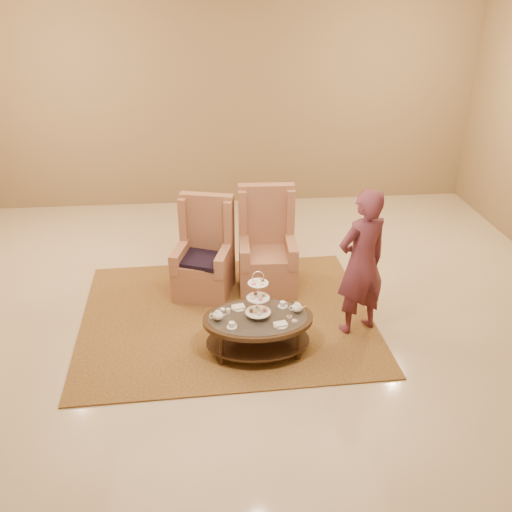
{
  "coord_description": "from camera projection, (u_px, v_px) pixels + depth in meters",
  "views": [
    {
      "loc": [
        -0.42,
        -5.21,
        3.48
      ],
      "look_at": [
        0.09,
        0.2,
        0.8
      ],
      "focal_mm": 40.0,
      "sensor_mm": 36.0,
      "label": 1
    }
  ],
  "objects": [
    {
      "name": "person",
      "position": [
        362.0,
        263.0,
        5.88
      ],
      "size": [
        0.69,
        0.58,
        1.62
      ],
      "rotation": [
        0.0,
        0.0,
        3.53
      ],
      "color": "#5C2733",
      "rests_on": "ground"
    },
    {
      "name": "tea_table",
      "position": [
        258.0,
        323.0,
        5.73
      ],
      "size": [
        1.12,
        0.78,
        0.93
      ],
      "rotation": [
        0.0,
        0.0,
        0.01
      ],
      "color": "black",
      "rests_on": "ground"
    },
    {
      "name": "ground",
      "position": [
        250.0,
        330.0,
        6.23
      ],
      "size": [
        8.0,
        8.0,
        0.0
      ],
      "primitive_type": "plane",
      "color": "beige",
      "rests_on": "ground"
    },
    {
      "name": "armchair_left",
      "position": [
        205.0,
        261.0,
        6.84
      ],
      "size": [
        0.79,
        0.8,
        1.19
      ],
      "rotation": [
        0.0,
        0.0,
        -0.26
      ],
      "color": "#AB6E50",
      "rests_on": "ground"
    },
    {
      "name": "armchair_right",
      "position": [
        267.0,
        254.0,
        6.96
      ],
      "size": [
        0.7,
        0.73,
        1.25
      ],
      "rotation": [
        0.0,
        0.0,
        -0.04
      ],
      "color": "#AB6E50",
      "rests_on": "ground"
    },
    {
      "name": "rug",
      "position": [
        227.0,
        316.0,
        6.47
      ],
      "size": [
        3.32,
        2.8,
        0.02
      ],
      "rotation": [
        0.0,
        0.0,
        0.03
      ],
      "color": "olive",
      "rests_on": "ground"
    },
    {
      "name": "wall_back",
      "position": [
        228.0,
        97.0,
        9.03
      ],
      "size": [
        8.0,
        0.04,
        3.5
      ],
      "primitive_type": "cube",
      "color": "#937950",
      "rests_on": "ground"
    },
    {
      "name": "ceiling",
      "position": [
        250.0,
        330.0,
        6.23
      ],
      "size": [
        8.0,
        8.0,
        0.02
      ],
      "primitive_type": "cube",
      "color": "white",
      "rests_on": "ground"
    }
  ]
}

